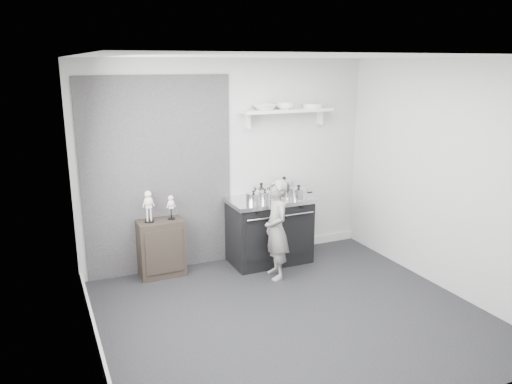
{
  "coord_description": "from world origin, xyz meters",
  "views": [
    {
      "loc": [
        -2.34,
        -4.29,
        2.65
      ],
      "look_at": [
        0.01,
        0.95,
        1.15
      ],
      "focal_mm": 35.0,
      "sensor_mm": 36.0,
      "label": 1
    }
  ],
  "objects": [
    {
      "name": "ground",
      "position": [
        0.0,
        0.0,
        0.0
      ],
      "size": [
        4.0,
        4.0,
        0.0
      ],
      "primitive_type": "plane",
      "color": "black",
      "rests_on": "ground"
    },
    {
      "name": "pot_front_center",
      "position": [
        0.31,
        1.33,
        0.96
      ],
      "size": [
        0.26,
        0.17,
        0.17
      ],
      "color": "silver",
      "rests_on": "stove"
    },
    {
      "name": "bowl_small",
      "position": [
        0.75,
        1.67,
        2.08
      ],
      "size": [
        0.25,
        0.25,
        0.08
      ],
      "primitive_type": "imported",
      "color": "white",
      "rests_on": "wall_shelf"
    },
    {
      "name": "wall_shelf",
      "position": [
        0.8,
        1.68,
        2.01
      ],
      "size": [
        1.3,
        0.26,
        0.24
      ],
      "color": "silver",
      "rests_on": "room_shell"
    },
    {
      "name": "plate_stack",
      "position": [
        1.19,
        1.67,
        2.07
      ],
      "size": [
        0.27,
        0.27,
        0.06
      ],
      "primitive_type": "cylinder",
      "color": "silver",
      "rests_on": "wall_shelf"
    },
    {
      "name": "skeleton_torso",
      "position": [
        -0.86,
        1.61,
        0.91
      ],
      "size": [
        0.1,
        0.06,
        0.35
      ],
      "primitive_type": null,
      "color": "silver",
      "rests_on": "side_cabinet"
    },
    {
      "name": "room_shell",
      "position": [
        -0.09,
        0.15,
        1.64
      ],
      "size": [
        4.02,
        3.62,
        2.71
      ],
      "color": "#BCBCB9",
      "rests_on": "ground"
    },
    {
      "name": "pot_front_left",
      "position": [
        0.16,
        1.35,
        0.96
      ],
      "size": [
        0.28,
        0.2,
        0.16
      ],
      "color": "silver",
      "rests_on": "stove"
    },
    {
      "name": "skeleton_full",
      "position": [
        -1.14,
        1.61,
        0.96
      ],
      "size": [
        0.13,
        0.08,
        0.46
      ],
      "primitive_type": null,
      "color": "silver",
      "rests_on": "side_cabinet"
    },
    {
      "name": "pot_back_left",
      "position": [
        0.38,
        1.6,
        0.97
      ],
      "size": [
        0.33,
        0.25,
        0.19
      ],
      "color": "silver",
      "rests_on": "stove"
    },
    {
      "name": "pot_back_right",
      "position": [
        0.72,
        1.59,
        1.0
      ],
      "size": [
        0.37,
        0.28,
        0.25
      ],
      "color": "silver",
      "rests_on": "stove"
    },
    {
      "name": "stove",
      "position": [
        0.44,
        1.48,
        0.45
      ],
      "size": [
        1.12,
        0.7,
        0.9
      ],
      "color": "black",
      "rests_on": "ground"
    },
    {
      "name": "pot_front_right",
      "position": [
        0.78,
        1.29,
        0.97
      ],
      "size": [
        0.33,
        0.24,
        0.19
      ],
      "color": "silver",
      "rests_on": "stove"
    },
    {
      "name": "bowl_large",
      "position": [
        0.46,
        1.67,
        2.08
      ],
      "size": [
        0.3,
        0.3,
        0.07
      ],
      "primitive_type": "imported",
      "color": "white",
      "rests_on": "wall_shelf"
    },
    {
      "name": "child",
      "position": [
        0.3,
        0.97,
        0.63
      ],
      "size": [
        0.36,
        0.5,
        1.26
      ],
      "primitive_type": "imported",
      "rotation": [
        0.0,
        0.0,
        -1.7
      ],
      "color": "gray",
      "rests_on": "ground"
    },
    {
      "name": "side_cabinet",
      "position": [
        -1.01,
        1.61,
        0.37
      ],
      "size": [
        0.56,
        0.33,
        0.73
      ],
      "primitive_type": "cube",
      "color": "black",
      "rests_on": "ground"
    }
  ]
}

